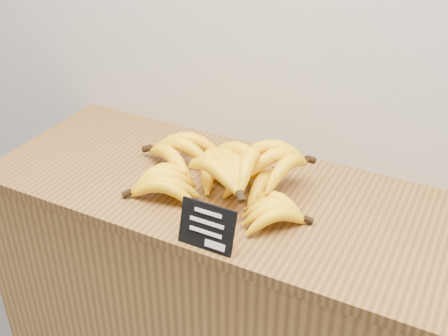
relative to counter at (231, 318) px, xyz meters
The scene contains 4 objects.
counter is the anchor object (origin of this frame).
counter_top 0.47m from the counter, ahead, with size 1.34×0.54×0.03m, color brown.
chalkboard_sign 0.59m from the counter, 77.25° to the right, with size 0.14×0.01×0.11m, color black.
banana_pile 0.53m from the counter, 169.83° to the right, with size 0.54×0.37×0.13m.
Camera 1 is at (0.43, 1.64, 1.75)m, focal length 45.00 mm.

